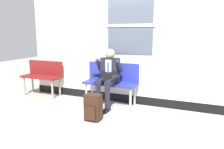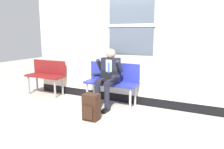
# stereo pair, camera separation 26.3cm
# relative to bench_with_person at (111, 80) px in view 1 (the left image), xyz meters

# --- Properties ---
(ground_plane) EXTENTS (18.00, 18.00, 0.00)m
(ground_plane) POSITION_rel_bench_with_person_xyz_m (0.26, -0.45, -0.57)
(ground_plane) COLOR #B2A899
(station_wall) EXTENTS (5.08, 0.17, 2.81)m
(station_wall) POSITION_rel_bench_with_person_xyz_m (0.26, 0.28, 0.82)
(station_wall) COLOR beige
(station_wall) RESTS_ON ground
(bench_with_person) EXTENTS (1.22, 0.42, 0.95)m
(bench_with_person) POSITION_rel_bench_with_person_xyz_m (0.00, 0.00, 0.00)
(bench_with_person) COLOR #28339E
(bench_with_person) RESTS_ON ground
(bench_empty) EXTENTS (1.06, 0.42, 0.90)m
(bench_empty) POSITION_rel_bench_with_person_xyz_m (-1.94, -0.01, -0.02)
(bench_empty) COLOR maroon
(bench_empty) RESTS_ON ground
(person_seated) EXTENTS (0.57, 0.70, 1.28)m
(person_seated) POSITION_rel_bench_with_person_xyz_m (0.00, -0.20, 0.12)
(person_seated) COLOR #1E1E2D
(person_seated) RESTS_ON ground
(backpack) EXTENTS (0.29, 0.26, 0.50)m
(backpack) POSITION_rel_bench_with_person_xyz_m (0.06, -1.02, -0.33)
(backpack) COLOR #331E14
(backpack) RESTS_ON ground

